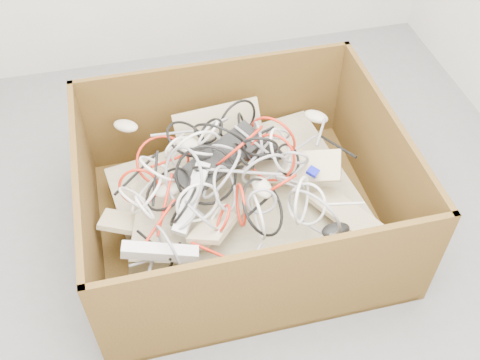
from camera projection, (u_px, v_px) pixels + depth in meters
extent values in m
plane|color=#595A5C|center=(242.00, 242.00, 2.56)|extent=(3.00, 3.00, 0.00)
cube|color=#3A250E|center=(241.00, 225.00, 2.61)|extent=(1.30, 1.09, 0.03)
cube|color=#3A250E|center=(216.00, 109.00, 2.76)|extent=(1.30, 0.02, 0.55)
cube|color=#3A250E|center=(275.00, 293.00, 2.06)|extent=(1.30, 0.03, 0.55)
cube|color=#3A250E|center=(381.00, 162.00, 2.51)|extent=(0.02, 1.04, 0.55)
cube|color=#3A250E|center=(89.00, 214.00, 2.31)|extent=(0.02, 1.04, 0.55)
cube|color=tan|center=(240.00, 212.00, 2.57)|extent=(1.14, 0.99, 0.21)
cube|color=tan|center=(219.00, 218.00, 2.44)|extent=(0.82, 0.74, 0.22)
cube|color=tan|center=(174.00, 174.00, 2.61)|extent=(0.42, 0.28, 0.13)
cube|color=tan|center=(284.00, 158.00, 2.66)|extent=(0.41, 0.24, 0.12)
cube|color=tan|center=(268.00, 235.00, 2.35)|extent=(0.16, 0.41, 0.07)
cube|color=tan|center=(149.00, 227.00, 2.35)|extent=(0.41, 0.27, 0.13)
cube|color=tan|center=(350.00, 216.00, 2.37)|extent=(0.28, 0.42, 0.11)
cube|color=tan|center=(217.00, 121.00, 2.59)|extent=(0.41, 0.09, 0.16)
cube|color=tan|center=(224.00, 214.00, 2.29)|extent=(0.35, 0.39, 0.17)
cube|color=tan|center=(295.00, 167.00, 2.46)|extent=(0.40, 0.29, 0.18)
cube|color=black|center=(236.00, 152.00, 2.44)|extent=(0.41, 0.16, 0.14)
cube|color=black|center=(220.00, 158.00, 2.34)|extent=(0.42, 0.31, 0.11)
ellipsoid|color=beige|center=(168.00, 190.00, 2.31)|extent=(0.13, 0.09, 0.04)
ellipsoid|color=beige|center=(316.00, 117.00, 2.62)|extent=(0.13, 0.13, 0.04)
ellipsoid|color=beige|center=(201.00, 242.00, 2.20)|extent=(0.13, 0.10, 0.04)
ellipsoid|color=beige|center=(262.00, 187.00, 2.21)|extent=(0.09, 0.13, 0.04)
ellipsoid|color=beige|center=(187.00, 143.00, 2.42)|extent=(0.14, 0.13, 0.04)
ellipsoid|color=black|center=(336.00, 230.00, 2.22)|extent=(0.12, 0.08, 0.04)
ellipsoid|color=beige|center=(126.00, 126.00, 2.56)|extent=(0.14, 0.12, 0.04)
ellipsoid|color=beige|center=(233.00, 130.00, 2.64)|extent=(0.12, 0.14, 0.04)
cube|color=silver|center=(192.00, 198.00, 2.23)|extent=(0.20, 0.30, 0.13)
cube|color=silver|center=(160.00, 252.00, 2.09)|extent=(0.29, 0.11, 0.09)
cube|color=#0C12B7|center=(313.00, 172.00, 2.38)|extent=(0.06, 0.06, 0.03)
torus|color=black|center=(220.00, 139.00, 2.37)|extent=(0.22, 0.23, 0.29)
torus|color=gray|center=(314.00, 213.00, 2.16)|extent=(0.22, 0.27, 0.33)
torus|color=gray|center=(183.00, 177.00, 2.21)|extent=(0.20, 0.28, 0.23)
torus|color=#B21D0C|center=(139.00, 187.00, 2.29)|extent=(0.23, 0.10, 0.22)
torus|color=silver|center=(135.00, 198.00, 2.27)|extent=(0.12, 0.19, 0.17)
torus|color=black|center=(244.00, 156.00, 2.26)|extent=(0.12, 0.18, 0.15)
torus|color=gray|center=(201.00, 215.00, 2.18)|extent=(0.14, 0.20, 0.21)
torus|color=silver|center=(198.00, 203.00, 2.18)|extent=(0.25, 0.07, 0.25)
torus|color=silver|center=(196.00, 151.00, 2.37)|extent=(0.31, 0.10, 0.32)
torus|color=gray|center=(264.00, 169.00, 2.25)|extent=(0.26, 0.08, 0.26)
torus|color=gray|center=(184.00, 220.00, 2.20)|extent=(0.14, 0.14, 0.14)
torus|color=#B21D0C|center=(239.00, 146.00, 2.32)|extent=(0.27, 0.24, 0.30)
torus|color=silver|center=(158.00, 169.00, 2.32)|extent=(0.18, 0.24, 0.18)
torus|color=black|center=(206.00, 176.00, 2.25)|extent=(0.35, 0.21, 0.30)
torus|color=black|center=(243.00, 131.00, 2.55)|extent=(0.07, 0.23, 0.23)
torus|color=gray|center=(258.00, 140.00, 2.35)|extent=(0.03, 0.21, 0.21)
torus|color=#B21D0C|center=(282.00, 183.00, 2.19)|extent=(0.14, 0.13, 0.14)
torus|color=gray|center=(278.00, 134.00, 2.50)|extent=(0.11, 0.09, 0.12)
torus|color=black|center=(183.00, 206.00, 2.22)|extent=(0.15, 0.24, 0.23)
torus|color=gray|center=(221.00, 174.00, 2.22)|extent=(0.21, 0.31, 0.28)
torus|color=black|center=(168.00, 189.00, 2.27)|extent=(0.28, 0.30, 0.15)
torus|color=gray|center=(262.00, 201.00, 2.15)|extent=(0.16, 0.06, 0.16)
torus|color=silver|center=(174.00, 148.00, 2.40)|extent=(0.12, 0.11, 0.15)
torus|color=gray|center=(295.00, 158.00, 2.30)|extent=(0.14, 0.10, 0.15)
torus|color=gray|center=(290.00, 182.00, 2.25)|extent=(0.15, 0.11, 0.16)
torus|color=#B21D0C|center=(271.00, 158.00, 2.34)|extent=(0.20, 0.21, 0.25)
torus|color=black|center=(211.00, 131.00, 2.44)|extent=(0.15, 0.17, 0.12)
torus|color=black|center=(230.00, 167.00, 2.28)|extent=(0.16, 0.12, 0.13)
torus|color=black|center=(260.00, 147.00, 2.23)|extent=(0.21, 0.08, 0.21)
torus|color=#B21D0C|center=(223.00, 218.00, 2.16)|extent=(0.09, 0.13, 0.13)
torus|color=silver|center=(208.00, 133.00, 2.39)|extent=(0.13, 0.14, 0.15)
torus|color=silver|center=(307.00, 204.00, 2.22)|extent=(0.18, 0.19, 0.16)
torus|color=black|center=(206.00, 171.00, 2.23)|extent=(0.15, 0.10, 0.13)
torus|color=silver|center=(280.00, 150.00, 2.32)|extent=(0.16, 0.19, 0.21)
torus|color=silver|center=(145.00, 208.00, 2.20)|extent=(0.08, 0.17, 0.16)
torus|color=#B21D0C|center=(241.00, 205.00, 2.17)|extent=(0.03, 0.18, 0.18)
torus|color=silver|center=(146.00, 195.00, 2.29)|extent=(0.21, 0.25, 0.19)
torus|color=gray|center=(225.00, 150.00, 2.32)|extent=(0.15, 0.11, 0.14)
torus|color=silver|center=(218.00, 221.00, 2.19)|extent=(0.14, 0.19, 0.15)
torus|color=silver|center=(302.00, 200.00, 2.18)|extent=(0.16, 0.24, 0.27)
torus|color=black|center=(288.00, 160.00, 2.36)|extent=(0.13, 0.17, 0.16)
torus|color=gray|center=(169.00, 249.00, 2.13)|extent=(0.10, 0.26, 0.27)
torus|color=black|center=(263.00, 207.00, 2.17)|extent=(0.24, 0.23, 0.23)
torus|color=silver|center=(198.00, 152.00, 2.36)|extent=(0.20, 0.17, 0.13)
torus|color=silver|center=(258.00, 217.00, 2.18)|extent=(0.03, 0.26, 0.26)
torus|color=gray|center=(225.00, 189.00, 2.19)|extent=(0.14, 0.24, 0.22)
torus|color=#B21D0C|center=(163.00, 160.00, 2.45)|extent=(0.32, 0.29, 0.16)
torus|color=black|center=(238.00, 121.00, 2.52)|extent=(0.27, 0.14, 0.29)
torus|color=black|center=(186.00, 139.00, 2.44)|extent=(0.23, 0.27, 0.15)
torus|color=#B21D0C|center=(273.00, 137.00, 2.41)|extent=(0.23, 0.22, 0.31)
torus|color=gray|center=(219.00, 123.00, 2.48)|extent=(0.15, 0.11, 0.12)
cylinder|color=gray|center=(299.00, 147.00, 2.44)|extent=(0.21, 0.19, 0.09)
cylinder|color=silver|center=(185.00, 132.00, 2.57)|extent=(0.20, 0.22, 0.02)
cylinder|color=gray|center=(149.00, 272.00, 2.12)|extent=(0.11, 0.27, 0.02)
cylinder|color=#B21D0C|center=(165.00, 204.00, 2.23)|extent=(0.11, 0.26, 0.08)
cylinder|color=black|center=(260.00, 204.00, 2.19)|extent=(0.13, 0.10, 0.03)
cylinder|color=#B21D0C|center=(156.00, 227.00, 2.16)|extent=(0.19, 0.20, 0.08)
cylinder|color=gray|center=(173.00, 133.00, 2.49)|extent=(0.20, 0.02, 0.04)
cylinder|color=black|center=(137.00, 173.00, 2.37)|extent=(0.22, 0.20, 0.03)
cylinder|color=#B21D0C|center=(214.00, 252.00, 2.10)|extent=(0.16, 0.15, 0.03)
cylinder|color=gray|center=(245.00, 172.00, 2.21)|extent=(0.29, 0.06, 0.07)
cylinder|color=gray|center=(260.00, 152.00, 2.33)|extent=(0.20, 0.23, 0.06)
cylinder|color=silver|center=(237.00, 131.00, 2.48)|extent=(0.12, 0.06, 0.03)
cylinder|color=gray|center=(161.00, 257.00, 2.12)|extent=(0.24, 0.04, 0.02)
cylinder|color=black|center=(168.00, 272.00, 2.12)|extent=(0.14, 0.22, 0.06)
cylinder|color=black|center=(154.00, 245.00, 2.14)|extent=(0.12, 0.19, 0.04)
cylinder|color=gray|center=(254.00, 258.00, 2.08)|extent=(0.10, 0.13, 0.04)
cylinder|color=gray|center=(255.00, 143.00, 2.35)|extent=(0.14, 0.20, 0.06)
cylinder|color=black|center=(338.00, 146.00, 2.52)|extent=(0.11, 0.20, 0.04)
cylinder|color=gray|center=(321.00, 132.00, 2.54)|extent=(0.10, 0.15, 0.04)
cylinder|color=black|center=(254.00, 136.00, 2.41)|extent=(0.18, 0.04, 0.07)
cylinder|color=silver|center=(346.00, 204.00, 2.24)|extent=(0.17, 0.02, 0.06)
cylinder|color=#B21D0C|center=(156.00, 253.00, 2.10)|extent=(0.18, 0.05, 0.03)
cylinder|color=black|center=(155.00, 178.00, 2.27)|extent=(0.07, 0.24, 0.07)
cylinder|color=#B21D0C|center=(176.00, 158.00, 2.37)|extent=(0.23, 0.13, 0.07)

